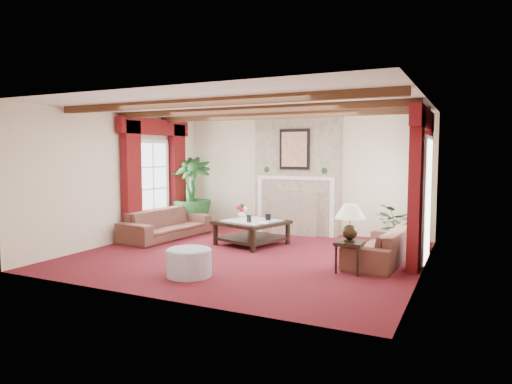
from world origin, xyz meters
The scene contains 23 objects.
floor centered at (0.00, 0.00, 0.00)m, with size 6.00×6.00×0.00m, color #460C11.
ceiling centered at (0.00, 0.00, 2.70)m, with size 6.00×6.00×0.00m, color white.
back_wall centered at (0.00, 2.75, 1.35)m, with size 6.00×0.02×2.70m, color beige.
left_wall centered at (-3.00, 0.00, 1.35)m, with size 0.02×5.50×2.70m, color beige.
right_wall centered at (3.00, 0.00, 1.35)m, with size 0.02×5.50×2.70m, color beige.
ceiling_beams centered at (0.00, 0.00, 2.64)m, with size 6.00×3.00×0.12m, color #362211, non-canonical shape.
fireplace centered at (0.00, 2.55, 2.70)m, with size 2.00×0.52×2.70m, color tan, non-canonical shape.
french_door_left centered at (-2.97, 1.00, 2.13)m, with size 0.10×1.10×2.16m, color white, non-canonical shape.
french_door_right centered at (2.97, 1.00, 2.13)m, with size 0.10×1.10×2.16m, color white, non-canonical shape.
curtains_left centered at (-2.86, 1.00, 2.55)m, with size 0.20×2.40×2.55m, color #520D0B, non-canonical shape.
curtains_right centered at (2.86, 1.00, 2.55)m, with size 0.20×2.40×2.55m, color #520D0B, non-canonical shape.
sofa_left centered at (-2.37, 0.69, 0.42)m, with size 0.84×2.22×0.85m, color #320D17.
sofa_right centered at (2.27, 0.51, 0.39)m, with size 0.73×2.01×0.77m, color #320D17.
potted_palm centered at (-2.55, 1.93, 0.50)m, with size 1.81×2.03×0.99m, color black.
small_plant centered at (2.33, 1.86, 0.34)m, with size 1.17×1.15×0.68m, color black.
coffee_table centered at (-0.37, 0.89, 0.25)m, with size 1.20×1.20×0.49m, color black, non-canonical shape.
side_table centered at (1.97, -0.40, 0.25)m, with size 0.42×0.42×0.49m, color black, non-canonical shape.
ottoman centered at (-0.19, -1.65, 0.20)m, with size 0.69×0.69×0.40m, color #918DA0.
table_lamp centered at (1.97, -0.40, 0.80)m, with size 0.48×0.48×0.60m, color black, non-canonical shape.
flower_vase centered at (-0.76, 1.20, 0.57)m, with size 0.17×0.18×0.17m, color silver.
book centered at (-0.11, 0.61, 0.64)m, with size 0.22×0.08×0.30m, color black.
photo_frame_a centered at (-0.30, 0.62, 0.57)m, with size 0.12×0.02×0.16m, color black, non-canonical shape.
photo_frame_b centered at (-0.08, 1.04, 0.56)m, with size 0.11×0.02×0.14m, color black, non-canonical shape.
Camera 1 is at (3.69, -7.37, 1.89)m, focal length 32.00 mm.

